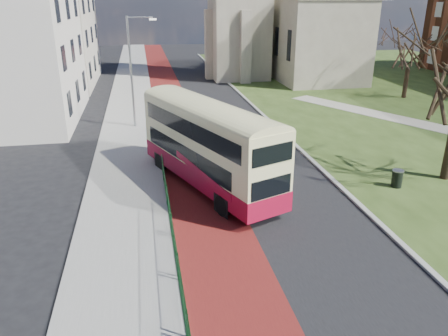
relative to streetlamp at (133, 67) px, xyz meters
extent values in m
plane|color=black|center=(4.35, -18.00, -4.59)|extent=(160.00, 160.00, 0.00)
cube|color=black|center=(5.85, 2.00, -4.59)|extent=(9.00, 120.00, 0.01)
cube|color=#591414|center=(3.15, 2.00, -4.59)|extent=(3.40, 120.00, 0.01)
cube|color=gray|center=(-0.65, 2.00, -4.53)|extent=(4.00, 120.00, 0.12)
cube|color=#999993|center=(1.35, 2.00, -4.53)|extent=(0.25, 120.00, 0.13)
cube|color=#999993|center=(10.45, 4.00, -4.53)|extent=(0.25, 80.00, 0.13)
cylinder|color=#0C3816|center=(1.40, -14.00, -3.49)|extent=(0.04, 24.00, 0.04)
cylinder|color=#0C3816|center=(1.40, -14.00, -4.44)|extent=(0.04, 24.00, 0.04)
cube|color=gray|center=(20.85, 20.00, -0.09)|extent=(9.00, 18.00, 9.00)
cube|color=silver|center=(-9.65, 4.00, 1.66)|extent=(10.00, 14.00, 12.50)
cube|color=beige|center=(-9.65, 20.00, 0.91)|extent=(10.00, 16.00, 11.00)
cylinder|color=gray|center=(-0.15, 0.00, -0.47)|extent=(0.16, 0.16, 8.00)
cylinder|color=gray|center=(0.75, 0.00, 3.43)|extent=(1.80, 0.10, 0.10)
cube|color=silver|center=(1.65, 0.00, 3.28)|extent=(0.50, 0.18, 0.12)
cube|color=maroon|center=(3.70, -12.17, -3.63)|extent=(6.13, 10.59, 0.95)
cube|color=#FBF6AB|center=(3.70, -12.17, -1.78)|extent=(6.09, 10.53, 2.75)
cube|color=black|center=(2.49, -12.34, -2.63)|extent=(3.24, 7.97, 0.90)
cube|color=black|center=(4.69, -11.46, -2.63)|extent=(3.24, 7.97, 0.90)
cube|color=black|center=(2.59, -12.61, -1.21)|extent=(3.55, 8.74, 0.85)
cube|color=black|center=(4.80, -11.72, -1.21)|extent=(3.55, 8.74, 0.85)
cube|color=black|center=(1.77, -7.35, -2.63)|extent=(2.01, 0.87, 1.00)
cube|color=black|center=(1.77, -7.35, -1.21)|extent=(2.01, 0.87, 0.85)
cube|color=orange|center=(1.77, -7.35, -0.67)|extent=(1.61, 0.72, 0.28)
cylinder|color=black|center=(1.36, -9.28, -4.10)|extent=(0.63, 1.02, 0.99)
cylinder|color=black|center=(3.39, -8.47, -4.10)|extent=(0.63, 1.02, 0.99)
cylinder|color=black|center=(3.85, -15.48, -4.10)|extent=(0.63, 1.02, 0.99)
cylinder|color=black|center=(5.87, -14.67, -4.10)|extent=(0.63, 1.02, 0.99)
cylinder|color=black|center=(26.04, 5.82, -3.11)|extent=(0.55, 0.55, 2.88)
cylinder|color=black|center=(13.37, -14.06, -4.11)|extent=(0.65, 0.65, 0.88)
cylinder|color=gray|center=(13.37, -14.06, -3.64)|extent=(0.69, 0.69, 0.06)
camera|label=1|loc=(0.61, -33.04, 4.77)|focal=35.00mm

